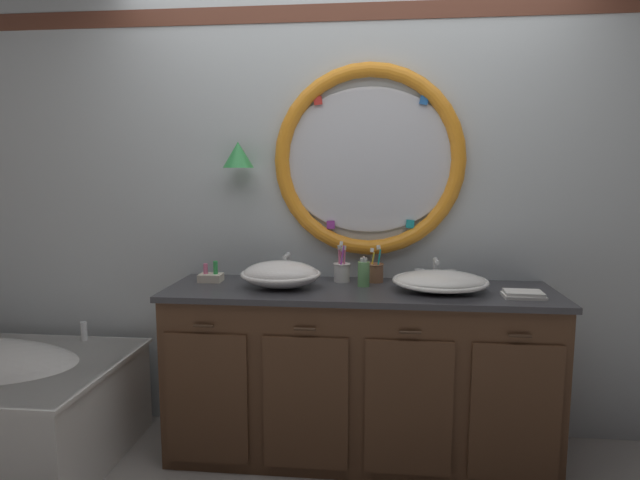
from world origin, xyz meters
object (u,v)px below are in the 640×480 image
Objects in this scene: sink_basin_left at (281,274)px; folded_hand_towel at (523,294)px; toothbrush_holder_right at (375,272)px; toiletry_basket at (211,276)px; sink_basin_right at (440,281)px; toothbrush_holder_left at (342,271)px; soap_dispenser at (364,273)px.

sink_basin_left is 1.19m from folded_hand_towel.
toothbrush_holder_right is 1.65× the size of toiletry_basket.
sink_basin_right is at bearing -30.98° from toothbrush_holder_right.
sink_basin_left is 2.19× the size of folded_hand_towel.
toiletry_basket is (-0.40, 0.11, -0.04)m from sink_basin_left.
folded_hand_towel is (0.88, -0.27, -0.04)m from toothbrush_holder_left.
sink_basin_right is 2.10× the size of toothbrush_holder_left.
toothbrush_holder_left is 0.71m from toiletry_basket.
sink_basin_right is 0.38m from toothbrush_holder_right.
folded_hand_towel is at bearing -6.92° from toiletry_basket.
sink_basin_right is 0.39m from folded_hand_towel.
toiletry_basket is at bearing 164.82° from sink_basin_left.
soap_dispenser is at bearing -2.13° from toiletry_basket.
soap_dispenser is 0.78m from folded_hand_towel.
sink_basin_left is 0.87× the size of sink_basin_right.
toiletry_basket is (-1.21, 0.11, -0.02)m from sink_basin_right.
toothbrush_holder_right is at bearing 21.91° from sink_basin_left.
sink_basin_left is at bearing -15.18° from toiletry_basket.
toiletry_basket reaches higher than sink_basin_right.
toothbrush_holder_left is at bearing 31.37° from sink_basin_left.
toiletry_basket is (-0.71, -0.07, -0.03)m from toothbrush_holder_left.
sink_basin_right is at bearing 0.00° from sink_basin_left.
soap_dispenser is (-0.06, -0.11, 0.01)m from toothbrush_holder_right.
toiletry_basket is (-0.83, 0.03, -0.04)m from soap_dispenser.
folded_hand_towel is 1.60m from toiletry_basket.
sink_basin_left reaches higher than toiletry_basket.
sink_basin_left is 2.59× the size of soap_dispenser.
toothbrush_holder_left is 1.42× the size of soap_dispenser.
soap_dispenser is at bearing -117.30° from toothbrush_holder_right.
sink_basin_left is 3.37× the size of toiletry_basket.
toothbrush_holder_left is at bearing 163.17° from folded_hand_towel.
sink_basin_right is at bearing -11.70° from soap_dispenser.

